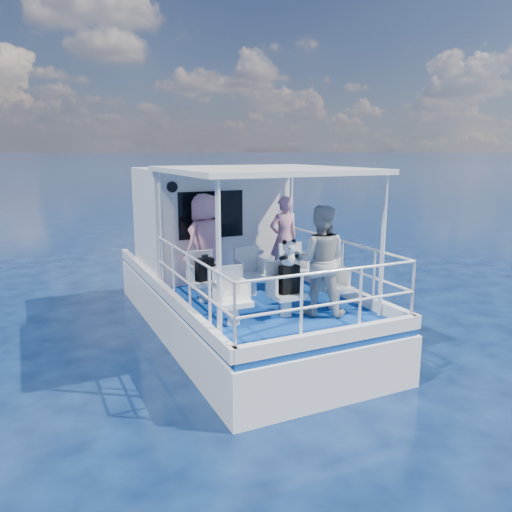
{
  "coord_description": "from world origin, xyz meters",
  "views": [
    {
      "loc": [
        -3.63,
        -7.68,
        3.45
      ],
      "look_at": [
        -0.2,
        -0.4,
        1.75
      ],
      "focal_mm": 35.0,
      "sensor_mm": 36.0,
      "label": 1
    }
  ],
  "objects_px": {
    "panda": "(289,253)",
    "passenger_stbd_aft": "(320,261)",
    "backpack_center": "(289,280)",
    "passenger_port_fwd": "(205,242)"
  },
  "relations": [
    {
      "from": "panda",
      "to": "passenger_stbd_aft",
      "type": "bearing_deg",
      "value": -8.57
    },
    {
      "from": "backpack_center",
      "to": "panda",
      "type": "relative_size",
      "value": 1.08
    },
    {
      "from": "backpack_center",
      "to": "passenger_stbd_aft",
      "type": "bearing_deg",
      "value": -10.59
    },
    {
      "from": "passenger_port_fwd",
      "to": "panda",
      "type": "relative_size",
      "value": 4.41
    },
    {
      "from": "passenger_port_fwd",
      "to": "backpack_center",
      "type": "bearing_deg",
      "value": 82.77
    },
    {
      "from": "backpack_center",
      "to": "panda",
      "type": "xyz_separation_m",
      "value": [
        -0.02,
        -0.02,
        0.42
      ]
    },
    {
      "from": "passenger_port_fwd",
      "to": "panda",
      "type": "height_order",
      "value": "passenger_port_fwd"
    },
    {
      "from": "passenger_stbd_aft",
      "to": "backpack_center",
      "type": "height_order",
      "value": "passenger_stbd_aft"
    },
    {
      "from": "passenger_port_fwd",
      "to": "backpack_center",
      "type": "height_order",
      "value": "passenger_port_fwd"
    },
    {
      "from": "passenger_port_fwd",
      "to": "panda",
      "type": "bearing_deg",
      "value": 82.19
    }
  ]
}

